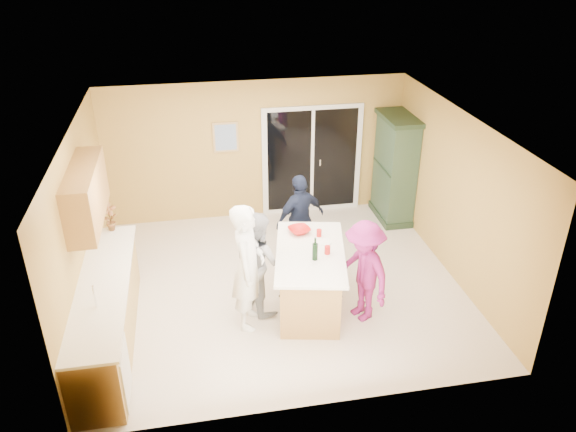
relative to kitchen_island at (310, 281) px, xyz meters
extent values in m
plane|color=beige|center=(-0.34, 0.59, -0.43)|extent=(5.50, 5.50, 0.00)
cube|color=white|center=(-0.34, 0.59, 2.17)|extent=(5.50, 5.00, 0.10)
cube|color=#DBB95A|center=(-0.34, 3.09, 0.87)|extent=(5.50, 0.10, 2.60)
cube|color=#DBB95A|center=(-0.34, -1.91, 0.87)|extent=(5.50, 0.10, 2.60)
cube|color=#DBB95A|center=(-3.09, 0.59, 0.87)|extent=(0.10, 5.00, 2.60)
cube|color=#DBB95A|center=(2.41, 0.59, 0.87)|extent=(0.10, 5.00, 2.60)
cube|color=#B48E46|center=(-2.79, -0.31, 0.02)|extent=(0.60, 3.00, 0.90)
cube|color=silver|center=(-2.78, -1.41, -0.03)|extent=(0.62, 0.60, 0.72)
cube|color=white|center=(-2.78, -0.31, 0.49)|extent=(0.65, 3.05, 0.04)
cylinder|color=silver|center=(-2.79, -0.81, 0.66)|extent=(0.02, 0.02, 0.30)
cube|color=#B48E46|center=(-2.92, 0.39, 1.44)|extent=(0.35, 1.60, 0.75)
cube|color=silver|center=(0.71, 3.06, 0.62)|extent=(1.90, 0.05, 2.10)
cube|color=black|center=(0.71, 3.05, 0.62)|extent=(1.70, 0.03, 1.94)
cube|color=silver|center=(0.71, 3.04, 0.62)|extent=(0.06, 0.04, 1.94)
cube|color=silver|center=(0.86, 3.03, 0.57)|extent=(0.02, 0.03, 0.12)
cube|color=tan|center=(-0.89, 3.07, 1.17)|extent=(0.46, 0.03, 0.56)
cube|color=#496798|center=(-0.89, 3.06, 1.17)|extent=(0.38, 0.02, 0.48)
cube|color=#B48E46|center=(0.00, 0.00, 0.01)|extent=(1.10, 1.69, 0.88)
cube|color=white|center=(0.00, 0.00, 0.47)|extent=(1.29, 1.92, 0.04)
cube|color=black|center=(0.00, 0.00, -0.38)|extent=(1.01, 1.60, 0.10)
cube|color=#1F3220|center=(2.15, 2.49, -0.37)|extent=(0.56, 1.05, 0.12)
cube|color=#2D4434|center=(2.15, 2.49, 0.56)|extent=(0.50, 0.99, 1.87)
cube|color=#1F3220|center=(2.15, 2.49, 1.53)|extent=(0.58, 1.09, 0.08)
imported|color=white|center=(-0.90, -0.23, 0.48)|extent=(0.63, 0.77, 1.84)
imported|color=#9A9A9C|center=(-0.73, 0.11, 0.33)|extent=(0.85, 0.93, 1.53)
imported|color=#192338|center=(0.12, 1.28, 0.33)|extent=(0.97, 0.70, 1.53)
imported|color=#982175|center=(0.67, -0.38, 0.32)|extent=(0.86, 1.11, 1.51)
imported|color=#AF1613|center=(-0.05, 0.56, 0.53)|extent=(0.38, 0.38, 0.08)
imported|color=#A11019|center=(-2.79, 1.12, 0.73)|extent=(0.25, 0.19, 0.45)
cylinder|color=#AF1613|center=(0.22, -0.10, 0.55)|extent=(0.10, 0.10, 0.12)
cylinder|color=#AF1613|center=(0.22, 0.40, 0.55)|extent=(0.09, 0.09, 0.11)
cylinder|color=black|center=(0.01, -0.22, 0.61)|extent=(0.08, 0.08, 0.24)
cylinder|color=black|center=(0.01, -0.22, 0.78)|extent=(0.03, 0.03, 0.09)
cylinder|color=white|center=(0.25, 0.20, 0.50)|extent=(0.26, 0.26, 0.01)
camera|label=1|loc=(-1.54, -6.57, 4.55)|focal=35.00mm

